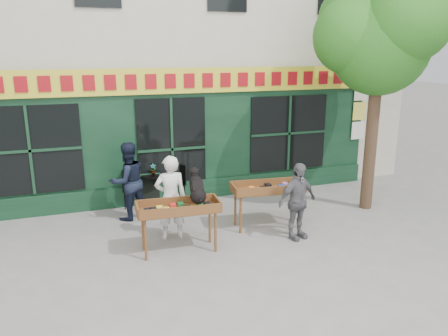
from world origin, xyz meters
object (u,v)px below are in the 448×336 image
Objects in this scene: man_right at (297,201)px; bistro_table at (154,184)px; book_cart_center at (178,210)px; dog at (197,185)px; book_cart_right at (268,190)px; man_left at (128,181)px; woman at (171,198)px.

man_right reaches higher than bistro_table.
dog reaches higher than book_cart_center.
book_cart_right is 0.88× the size of man_left.
book_cart_center is at bearing -90.83° from bistro_table.
man_left reaches higher than man_right.
book_cart_center is at bearing 161.71° from man_right.
bistro_table is (0.04, 2.09, -0.32)m from woman.
book_cart_right is (2.08, 0.55, 0.00)m from book_cart_center.
woman is at bearing 93.69° from book_cart_center.
book_cart_right is (1.73, 0.60, -0.47)m from dog.
man_right is (0.30, -0.75, -0.04)m from book_cart_right.
dog reaches higher than man_right.
dog is at bearing -154.29° from book_cart_right.
man_right is 3.76m from bistro_table.
woman is at bearing -91.09° from bistro_table.
book_cart_center is at bearing 93.69° from woman.
dog is 0.79× the size of bistro_table.
man_right is at bearing -51.50° from bistro_table.
book_cart_center is 0.59m from dog.
dog is at bearing 120.25° from woman.
woman is at bearing -176.22° from book_cart_right.
man_right is (2.38, -0.20, -0.04)m from book_cart_center.
book_cart_center and book_cart_right have the same top height.
book_cart_center is at bearing -158.63° from book_cart_right.
book_cart_right is at bearing 131.85° from man_left.
dog is 2.90m from bistro_table.
man_left reaches higher than woman.
book_cart_center is 2.15m from book_cart_right.
man_right is 0.89× the size of man_left.
man_left is at bearing 119.77° from dog.
dog is 1.89m from book_cart_right.
man_left is at bearing 111.84° from book_cart_center.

